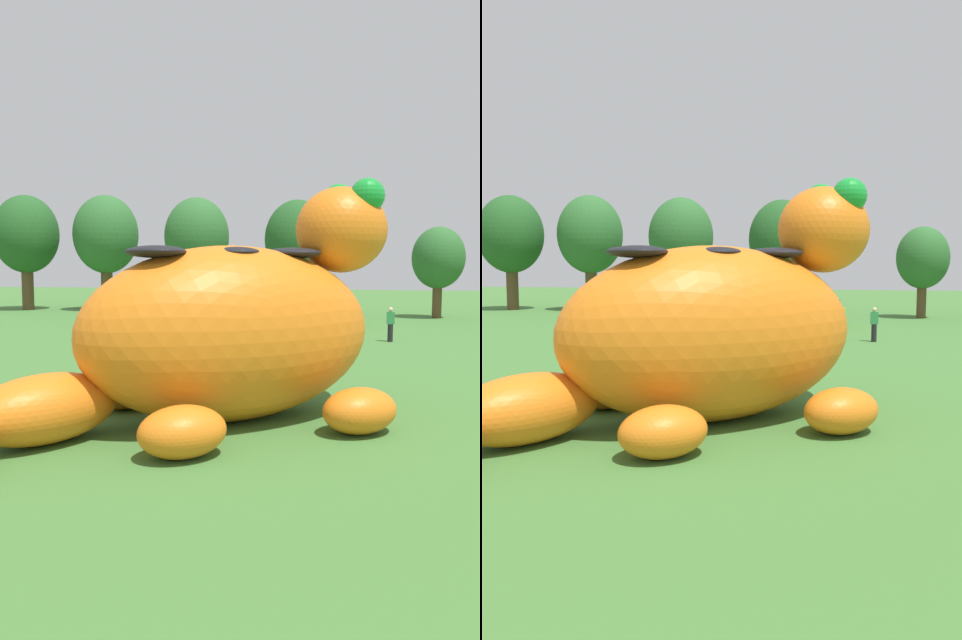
{
  "view_description": "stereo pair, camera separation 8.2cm",
  "coord_description": "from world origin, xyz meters",
  "views": [
    {
      "loc": [
        3.32,
        -13.55,
        3.72
      ],
      "look_at": [
        0.2,
        0.87,
        2.34
      ],
      "focal_mm": 32.34,
      "sensor_mm": 36.0,
      "label": 1
    },
    {
      "loc": [
        3.4,
        -13.53,
        3.72
      ],
      "look_at": [
        0.2,
        0.87,
        2.34
      ],
      "focal_mm": 32.34,
      "sensor_mm": 36.0,
      "label": 2
    }
  ],
  "objects": [
    {
      "name": "car_red",
      "position": [
        -8.22,
        22.44,
        0.86
      ],
      "size": [
        2.21,
        4.23,
        1.72
      ],
      "color": "red",
      "rests_on": "ground"
    },
    {
      "name": "giant_inflatable_creature",
      "position": [
        0.2,
        -0.15,
        2.17
      ],
      "size": [
        9.16,
        10.34,
        5.95
      ],
      "color": "orange",
      "rests_on": "ground"
    },
    {
      "name": "spectator_by_cars",
      "position": [
        -8.14,
        14.67,
        0.85
      ],
      "size": [
        0.38,
        0.26,
        1.71
      ],
      "color": "#726656",
      "rests_on": "ground"
    },
    {
      "name": "tree_mid_left",
      "position": [
        -9.86,
        31.01,
        6.0
      ],
      "size": [
        5.17,
        5.17,
        9.18
      ],
      "color": "brown",
      "rests_on": "ground"
    },
    {
      "name": "tree_left",
      "position": [
        -18.02,
        31.73,
        6.31
      ],
      "size": [
        5.44,
        5.44,
        9.65
      ],
      "color": "brown",
      "rests_on": "ground"
    },
    {
      "name": "spectator_near_inflatable",
      "position": [
        -7.76,
        10.55,
        0.85
      ],
      "size": [
        0.38,
        0.26,
        1.71
      ],
      "color": "black",
      "rests_on": "ground"
    },
    {
      "name": "spectator_mid_field",
      "position": [
        -4.37,
        18.41,
        0.85
      ],
      "size": [
        0.38,
        0.26,
        1.71
      ],
      "color": "#726656",
      "rests_on": "ground"
    },
    {
      "name": "tree_centre_left",
      "position": [
        -1.63,
        29.44,
        5.64
      ],
      "size": [
        4.86,
        4.86,
        8.62
      ],
      "color": "brown",
      "rests_on": "ground"
    },
    {
      "name": "car_yellow",
      "position": [
        1.93,
        21.65,
        0.86
      ],
      "size": [
        2.51,
        4.35,
        1.72
      ],
      "color": "yellow",
      "rests_on": "ground"
    },
    {
      "name": "tree_centre",
      "position": [
        8.44,
        29.98,
        4.29
      ],
      "size": [
        3.69,
        3.69,
        6.55
      ],
      "color": "brown",
      "rests_on": "ground"
    },
    {
      "name": "car_black",
      "position": [
        -4.82,
        22.09,
        0.86
      ],
      "size": [
        2.63,
        4.38,
        1.72
      ],
      "color": "black",
      "rests_on": "ground"
    },
    {
      "name": "car_green",
      "position": [
        -11.52,
        21.72,
        0.86
      ],
      "size": [
        2.22,
        4.24,
        1.72
      ],
      "color": "#1E7238",
      "rests_on": "ground"
    },
    {
      "name": "ground_plane",
      "position": [
        0.0,
        0.0,
        0.0
      ],
      "size": [
        160.0,
        160.0,
        0.0
      ],
      "primitive_type": "plane",
      "color": "#427533"
    },
    {
      "name": "spectator_wandering",
      "position": [
        4.6,
        15.67,
        0.85
      ],
      "size": [
        0.38,
        0.26,
        1.71
      ],
      "color": "black",
      "rests_on": "ground"
    },
    {
      "name": "car_white",
      "position": [
        -1.68,
        21.6,
        0.86
      ],
      "size": [
        2.2,
        4.23,
        1.72
      ],
      "color": "white",
      "rests_on": "ground"
    },
    {
      "name": "tree_far_left",
      "position": [
        -24.92,
        30.85,
        6.36
      ],
      "size": [
        5.48,
        5.48,
        9.73
      ],
      "color": "brown",
      "rests_on": "ground"
    }
  ]
}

